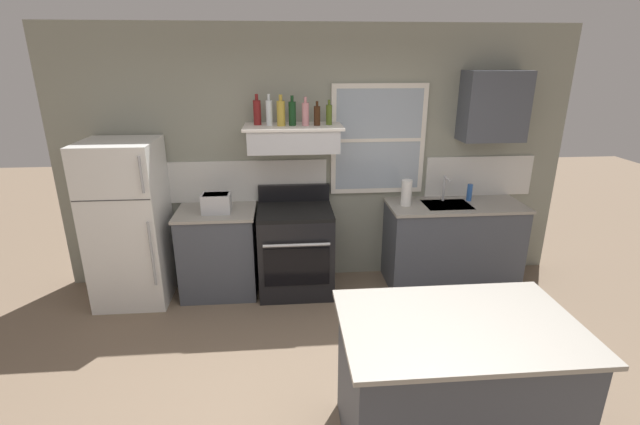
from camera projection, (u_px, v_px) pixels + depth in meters
name	position (u px, v px, depth m)	size (l,w,h in m)	color
ground_plane	(342.00, 417.00, 3.12)	(16.00, 16.00, 0.00)	#7A6651
back_wall	(319.00, 158.00, 4.77)	(5.40, 0.11, 2.70)	gray
refrigerator	(129.00, 223.00, 4.43)	(0.70, 0.72, 1.64)	white
counter_left_of_stove	(219.00, 251.00, 4.68)	(0.79, 0.63, 0.91)	#474C56
toaster	(216.00, 203.00, 4.44)	(0.30, 0.20, 0.19)	silver
stove_range	(296.00, 249.00, 4.70)	(0.76, 0.69, 1.09)	black
range_hood_shelf	(293.00, 138.00, 4.41)	(0.96, 0.52, 0.24)	silver
bottle_red_label_wine	(257.00, 112.00, 4.36)	(0.07, 0.07, 0.29)	maroon
bottle_clear_tall	(269.00, 112.00, 4.32)	(0.06, 0.06, 0.30)	silver
bottle_champagne_gold_foil	(281.00, 113.00, 4.29)	(0.08, 0.08, 0.29)	#B29333
bottle_dark_green_wine	(292.00, 113.00, 4.31)	(0.07, 0.07, 0.28)	#143819
bottle_rose_pink	(305.00, 114.00, 4.31)	(0.07, 0.07, 0.27)	#C67F84
bottle_brown_stout	(317.00, 115.00, 4.32)	(0.06, 0.06, 0.23)	#381E0F
bottle_olive_oil_square	(329.00, 114.00, 4.37)	(0.06, 0.06, 0.24)	#4C601E
counter_right_with_sink	(452.00, 243.00, 4.88)	(1.43, 0.63, 0.91)	#474C56
sink_faucet	(445.00, 186.00, 4.75)	(0.03, 0.17, 0.28)	silver
paper_towel_roll	(406.00, 193.00, 4.64)	(0.11, 0.11, 0.27)	white
dish_soap_bottle	(469.00, 192.00, 4.80)	(0.06, 0.06, 0.18)	blue
kitchen_island	(453.00, 386.00, 2.76)	(1.40, 0.90, 0.91)	#474C56
upper_cabinet_right	(494.00, 106.00, 4.56)	(0.64, 0.32, 0.70)	#474C56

